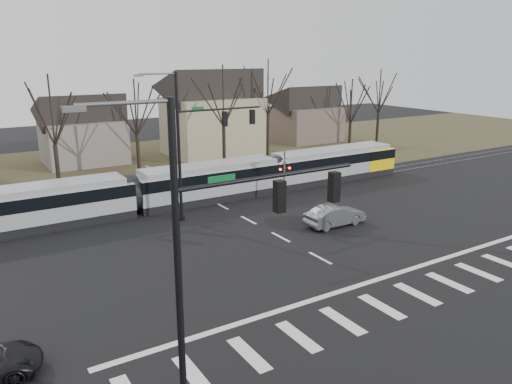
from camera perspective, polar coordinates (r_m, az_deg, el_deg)
ground at (r=27.74m, az=9.97°, el=-8.82°), size 140.00×140.00×0.00m
grass_verge at (r=54.65m, az=-12.84°, el=3.14°), size 140.00×28.00×0.01m
crosswalk at (r=25.23m, az=16.12°, el=-11.79°), size 27.00×2.60×0.01m
stop_line at (r=26.56m, az=12.58°, el=-10.09°), size 28.00×0.35×0.01m
lane_dashes at (r=40.28m, az=-5.26°, el=-0.89°), size 0.18×30.00×0.01m
rail_pair at (r=40.10m, az=-5.13°, el=-0.93°), size 90.00×1.52×0.06m
tram at (r=39.80m, az=-5.47°, el=1.30°), size 38.96×2.89×2.95m
sedan at (r=34.38m, az=9.02°, el=-2.66°), size 1.57×4.37×1.43m
signal_pole_near_left at (r=15.39m, az=-3.49°, el=-5.89°), size 9.28×0.44×10.20m
signal_pole_far at (r=34.91m, az=-6.44°, el=6.13°), size 9.28×0.44×10.20m
rail_crossing_signal at (r=39.60m, az=3.25°, el=1.68°), size 1.08×0.36×4.00m
tree_row at (r=48.99m, az=-8.61°, el=7.90°), size 59.20×7.20×10.00m
house_b at (r=56.46m, az=-19.27°, el=7.14°), size 8.64×7.56×7.65m
house_c at (r=58.21m, az=-5.01°, el=9.41°), size 10.80×8.64×10.10m
house_d at (r=68.01m, az=5.71°, el=9.19°), size 8.64×7.56×7.65m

